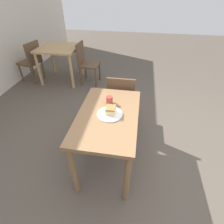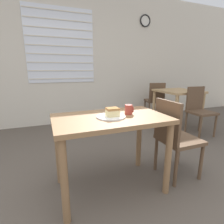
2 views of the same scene
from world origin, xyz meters
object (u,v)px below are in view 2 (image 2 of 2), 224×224
chair_far_corner (199,109)px  plate (111,117)px  dining_table_far (178,96)px  chair_near_window (175,136)px  cake_slice (112,112)px  coffee_mug (129,110)px  chair_far_opposite (155,99)px  dining_table_near (111,129)px

chair_far_corner → plate: chair_far_corner is taller
dining_table_far → chair_near_window: chair_near_window is taller
cake_slice → coffee_mug: coffee_mug is taller
chair_far_opposite → dining_table_near: bearing=61.2°
dining_table_far → cake_slice: 2.52m
dining_table_near → chair_near_window: 0.73m
chair_far_corner → coffee_mug: size_ratio=9.24×
dining_table_far → chair_far_opposite: bearing=102.9°
chair_far_opposite → coffee_mug: bearing=64.0°
dining_table_far → coffee_mug: (-1.85, -1.42, 0.17)m
chair_far_corner → chair_far_opposite: 1.20m
chair_far_corner → cake_slice: bearing=-154.8°
dining_table_near → plate: 0.13m
coffee_mug → chair_far_opposite: bearing=49.6°
dining_table_far → chair_far_corner: size_ratio=0.95×
dining_table_far → chair_near_window: 2.01m
dining_table_near → coffee_mug: coffee_mug is taller
chair_near_window → dining_table_far: bearing=-41.9°
dining_table_near → chair_far_opposite: (1.91, 2.03, -0.15)m
chair_near_window → chair_far_corner: size_ratio=1.00×
dining_table_near → cake_slice: bearing=-78.5°
chair_near_window → cake_slice: bearing=87.5°
chair_near_window → coffee_mug: size_ratio=9.24×
chair_far_opposite → dining_table_far: bearing=117.3°
plate → chair_far_corner: bearing=23.0°
chair_far_opposite → plate: size_ratio=3.23×
chair_near_window → chair_far_corner: 1.59m
coffee_mug → dining_table_far: bearing=37.4°
chair_far_corner → chair_far_opposite: same height
dining_table_far → plate: plate is taller
chair_far_corner → coffee_mug: chair_far_corner is taller
dining_table_far → chair_near_window: size_ratio=0.95×
dining_table_far → chair_far_corner: (-0.03, -0.60, -0.15)m
dining_table_near → cake_slice: cake_slice is taller
dining_table_far → chair_near_window: bearing=-131.9°
cake_slice → chair_far_opposite: bearing=47.3°
chair_far_opposite → plate: 2.82m
dining_table_near → dining_table_far: 2.50m
chair_near_window → coffee_mug: (-0.51, 0.08, 0.32)m
chair_near_window → chair_far_opposite: (1.20, 2.10, 0.00)m
dining_table_near → plate: plate is taller
coffee_mug → chair_far_corner: bearing=24.3°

